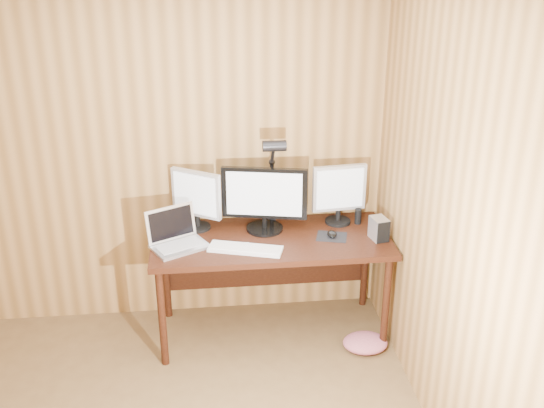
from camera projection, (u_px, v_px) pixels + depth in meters
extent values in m
plane|color=#9F6F39|center=(130.00, 155.00, 4.33)|extent=(4.00, 0.00, 4.00)
plane|color=#9F6F39|center=(506.00, 292.00, 2.68)|extent=(0.00, 4.00, 4.00)
cube|color=black|center=(271.00, 241.00, 4.29)|extent=(1.60, 0.70, 0.04)
cube|color=black|center=(267.00, 255.00, 4.69)|extent=(1.48, 0.02, 0.51)
cylinder|color=black|center=(162.00, 318.00, 4.10)|extent=(0.05, 0.05, 0.71)
cylinder|color=black|center=(166.00, 274.00, 4.63)|extent=(0.05, 0.05, 0.71)
cylinder|color=black|center=(386.00, 305.00, 4.25)|extent=(0.05, 0.05, 0.71)
cylinder|color=black|center=(365.00, 263.00, 4.78)|extent=(0.05, 0.05, 0.71)
cylinder|color=black|center=(265.00, 228.00, 4.40)|extent=(0.25, 0.25, 0.02)
cylinder|color=black|center=(265.00, 222.00, 4.38)|extent=(0.04, 0.04, 0.07)
cube|color=black|center=(264.00, 193.00, 4.29)|extent=(0.58, 0.16, 0.36)
cube|color=white|center=(264.00, 194.00, 4.27)|extent=(0.50, 0.11, 0.31)
cylinder|color=black|center=(198.00, 227.00, 4.42)|extent=(0.18, 0.18, 0.02)
cylinder|color=black|center=(198.00, 221.00, 4.40)|extent=(0.04, 0.04, 0.08)
cube|color=silver|center=(196.00, 194.00, 4.32)|extent=(0.33, 0.23, 0.33)
cube|color=white|center=(195.00, 195.00, 4.30)|extent=(0.28, 0.18, 0.28)
cylinder|color=black|center=(338.00, 221.00, 4.50)|extent=(0.18, 0.18, 0.02)
cylinder|color=black|center=(338.00, 215.00, 4.48)|extent=(0.04, 0.04, 0.08)
cube|color=silver|center=(339.00, 188.00, 4.40)|extent=(0.38, 0.07, 0.33)
cube|color=white|center=(340.00, 189.00, 4.39)|extent=(0.33, 0.04, 0.28)
cube|color=silver|center=(180.00, 247.00, 4.14)|extent=(0.41, 0.37, 0.02)
cube|color=silver|center=(171.00, 223.00, 4.18)|extent=(0.33, 0.21, 0.23)
cube|color=black|center=(171.00, 223.00, 4.18)|extent=(0.28, 0.17, 0.19)
cube|color=#B2B2B7|center=(180.00, 245.00, 4.14)|extent=(0.33, 0.26, 0.00)
cube|color=white|center=(245.00, 249.00, 4.11)|extent=(0.50, 0.28, 0.02)
cube|color=white|center=(245.00, 247.00, 4.11)|extent=(0.46, 0.24, 0.00)
cube|color=black|center=(332.00, 237.00, 4.29)|extent=(0.24, 0.21, 0.00)
ellipsoid|color=black|center=(332.00, 234.00, 4.29)|extent=(0.08, 0.12, 0.04)
cube|color=silver|center=(379.00, 229.00, 4.24)|extent=(0.12, 0.15, 0.15)
cube|color=black|center=(384.00, 233.00, 4.18)|extent=(0.09, 0.02, 0.15)
cube|color=silver|center=(245.00, 247.00, 4.15)|extent=(0.06, 0.11, 0.01)
cube|color=black|center=(245.00, 246.00, 4.15)|extent=(0.05, 0.07, 0.00)
cylinder|color=black|center=(358.00, 216.00, 4.47)|extent=(0.05, 0.05, 0.11)
cube|color=black|center=(272.00, 221.00, 4.55)|extent=(0.05, 0.06, 0.06)
cylinder|color=black|center=(272.00, 192.00, 4.46)|extent=(0.03, 0.03, 0.44)
sphere|color=black|center=(272.00, 162.00, 4.38)|extent=(0.05, 0.05, 0.05)
cylinder|color=black|center=(273.00, 154.00, 4.28)|extent=(0.02, 0.15, 0.18)
cylinder|color=black|center=(274.00, 146.00, 4.17)|extent=(0.16, 0.07, 0.07)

